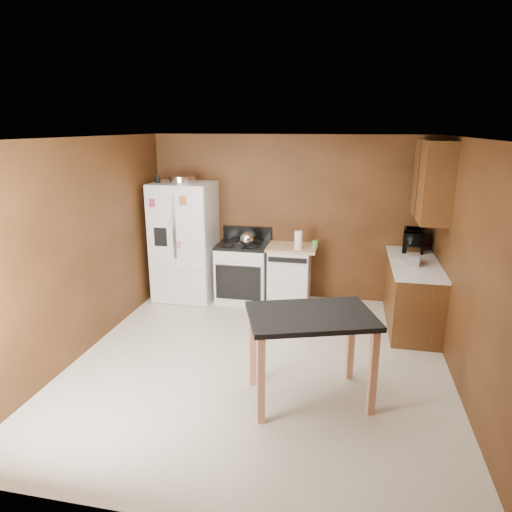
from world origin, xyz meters
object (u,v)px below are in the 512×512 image
(kettle, at_px, (247,239))
(microwave, at_px, (413,240))
(refrigerator, at_px, (185,241))
(pen_cup, at_px, (158,179))
(toaster, at_px, (413,257))
(roasting_pan, at_px, (182,179))
(gas_range, at_px, (243,271))
(green_canister, at_px, (315,244))
(dishwasher, at_px, (290,274))
(island, at_px, (311,328))
(paper_towel, at_px, (298,240))

(kettle, xyz_separation_m, microwave, (2.39, 0.26, 0.04))
(kettle, distance_m, refrigerator, 1.01)
(pen_cup, height_order, kettle, pen_cup)
(refrigerator, bearing_deg, toaster, -9.42)
(roasting_pan, relative_size, gas_range, 0.36)
(pen_cup, height_order, toaster, pen_cup)
(refrigerator, bearing_deg, green_canister, 3.06)
(refrigerator, distance_m, gas_range, 1.01)
(roasting_pan, height_order, dishwasher, roasting_pan)
(island, bearing_deg, dishwasher, 101.87)
(microwave, height_order, gas_range, microwave)
(roasting_pan, xyz_separation_m, island, (2.17, -2.48, -1.09))
(pen_cup, bearing_deg, green_canister, 4.29)
(paper_towel, bearing_deg, toaster, -17.54)
(roasting_pan, xyz_separation_m, microwave, (3.39, 0.15, -0.81))
(dishwasher, bearing_deg, refrigerator, -177.02)
(kettle, bearing_deg, toaster, -11.76)
(pen_cup, relative_size, microwave, 0.22)
(green_canister, bearing_deg, microwave, 3.45)
(roasting_pan, relative_size, microwave, 0.79)
(gas_range, bearing_deg, pen_cup, -174.11)
(paper_towel, relative_size, toaster, 0.99)
(paper_towel, height_order, gas_range, paper_towel)
(roasting_pan, xyz_separation_m, refrigerator, (0.01, -0.04, -0.95))
(green_canister, height_order, toaster, toaster)
(green_canister, distance_m, toaster, 1.46)
(refrigerator, height_order, dishwasher, refrigerator)
(pen_cup, relative_size, green_canister, 1.13)
(roasting_pan, xyz_separation_m, pen_cup, (-0.35, -0.11, 0.01))
(paper_towel, distance_m, gas_range, 1.03)
(kettle, height_order, gas_range, kettle)
(pen_cup, relative_size, kettle, 0.55)
(green_canister, xyz_separation_m, microwave, (1.39, 0.08, 0.10))
(paper_towel, height_order, dishwasher, paper_towel)
(pen_cup, height_order, green_canister, pen_cup)
(toaster, relative_size, gas_range, 0.24)
(roasting_pan, bearing_deg, paper_towel, -3.17)
(microwave, bearing_deg, gas_range, 101.20)
(paper_towel, bearing_deg, green_canister, 36.45)
(gas_range, bearing_deg, roasting_pan, -178.44)
(microwave, distance_m, refrigerator, 3.39)
(roasting_pan, height_order, toaster, roasting_pan)
(pen_cup, xyz_separation_m, kettle, (1.35, 0.00, -0.85))
(refrigerator, bearing_deg, gas_range, 3.81)
(pen_cup, xyz_separation_m, dishwasher, (1.98, 0.15, -1.40))
(dishwasher, relative_size, island, 0.65)
(paper_towel, xyz_separation_m, microwave, (1.62, 0.25, 0.02))
(gas_range, bearing_deg, toaster, -14.28)
(green_canister, bearing_deg, refrigerator, -176.94)
(kettle, height_order, microwave, microwave)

